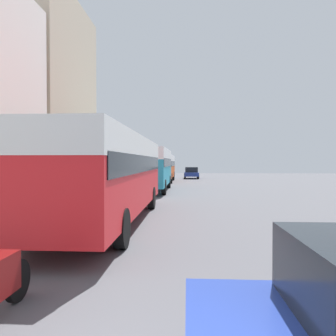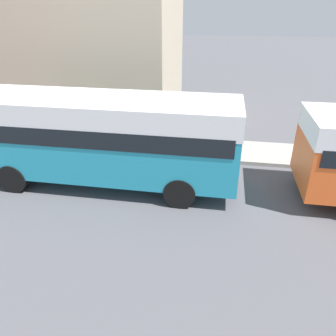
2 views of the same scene
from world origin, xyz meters
name	(u,v)px [view 1 (image 1 of 2)]	position (x,y,z in m)	size (l,w,h in m)	color
building_far_terrace	(27,99)	(-9.55, 19.17, 6.26)	(6.70, 8.62, 12.52)	#BCAD93
bus_lead	(108,167)	(-1.95, 9.71, 1.97)	(2.65, 11.06, 3.02)	red
bus_following	(151,164)	(-1.78, 22.22, 1.98)	(2.53, 9.12, 3.06)	teal
bus_third_in_line	(161,164)	(-1.94, 33.23, 1.85)	(2.65, 9.10, 2.84)	#EA5B23
car_crossing	(191,173)	(1.40, 40.16, 0.76)	(1.86, 3.83, 1.46)	navy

